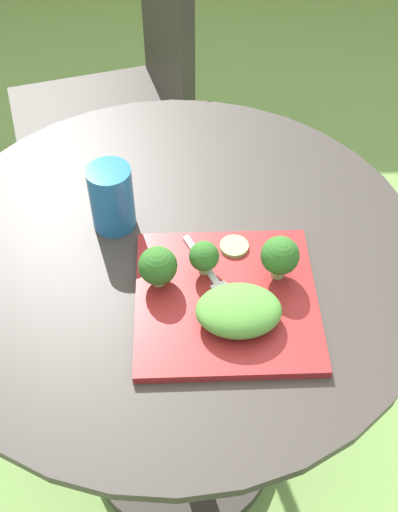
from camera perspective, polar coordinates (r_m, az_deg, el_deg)
ground_plane at (r=1.64m, az=-1.48°, el=-16.58°), size 12.00×12.00×0.00m
patio_table at (r=1.26m, az=-1.86°, el=-8.01°), size 0.82×0.82×0.72m
patio_chair at (r=1.75m, az=-6.37°, el=14.65°), size 0.54×0.54×0.90m
salad_plate at (r=0.95m, az=2.44°, el=-3.93°), size 0.27×0.27×0.01m
drinking_glass at (r=1.04m, az=-7.77°, el=4.91°), size 0.07×0.07×0.12m
fork at (r=0.97m, az=1.16°, el=-1.80°), size 0.08×0.15×0.00m
lettuce_mound at (r=0.90m, az=3.57°, el=-4.88°), size 0.12×0.09×0.05m
broccoli_floret_0 at (r=0.95m, az=0.45°, el=-0.05°), size 0.05×0.05×0.06m
broccoli_floret_1 at (r=0.95m, az=7.24°, el=-0.01°), size 0.06×0.06×0.07m
broccoli_floret_2 at (r=0.94m, az=-3.70°, el=-0.90°), size 0.06×0.06×0.07m
cucumber_slice_0 at (r=1.01m, az=3.16°, el=0.87°), size 0.05×0.05×0.01m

